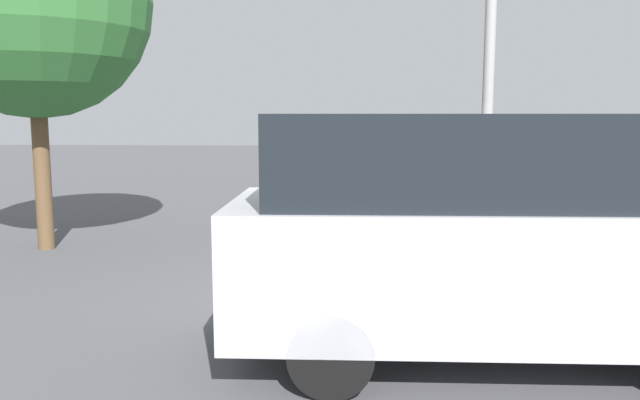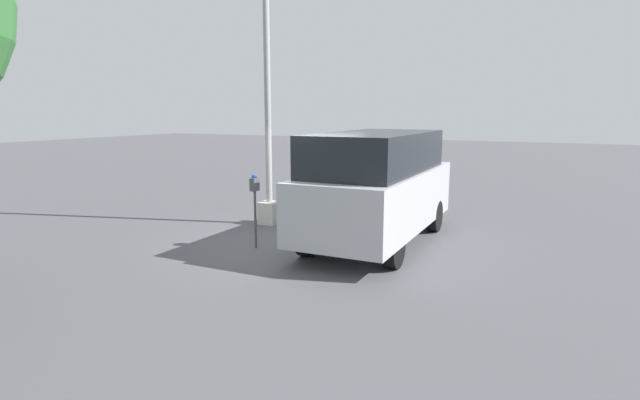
# 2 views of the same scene
# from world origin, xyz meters

# --- Properties ---
(ground_plane) EXTENTS (80.00, 80.00, 0.00)m
(ground_plane) POSITION_xyz_m (0.00, 0.00, 0.00)
(ground_plane) COLOR #4C4C51
(parking_meter_near) EXTENTS (0.20, 0.11, 1.52)m
(parking_meter_near) POSITION_xyz_m (-0.43, 0.54, 1.12)
(parking_meter_near) COLOR #4C4C4C
(parking_meter_near) RESTS_ON ground
(lamp_post) EXTENTS (0.44, 0.44, 6.77)m
(lamp_post) POSITION_xyz_m (1.58, 1.49, 2.21)
(lamp_post) COLOR beige
(lamp_post) RESTS_ON ground
(parked_van) EXTENTS (4.98, 2.02, 2.32)m
(parked_van) POSITION_xyz_m (1.07, -1.49, 1.24)
(parked_van) COLOR #B2B2B7
(parked_van) RESTS_ON ground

